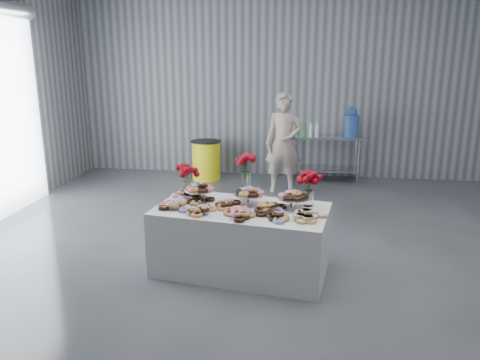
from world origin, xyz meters
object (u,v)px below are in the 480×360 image
object	(u,v)px
water_jug	(351,123)
person	(284,143)
display_table	(242,239)
trash_barrel	(206,160)
prep_table	(323,150)

from	to	relation	value
water_jug	person	xyz separation A→B (m)	(-1.23, -0.84, -0.26)
display_table	person	bearing A→B (deg)	84.64
display_table	trash_barrel	xyz separation A→B (m)	(-1.24, 3.93, 0.01)
display_table	trash_barrel	bearing A→B (deg)	107.54
display_table	prep_table	size ratio (longest dim) A/B	1.27
water_jug	trash_barrel	size ratio (longest dim) A/B	0.72
prep_table	trash_barrel	size ratio (longest dim) A/B	1.96
display_table	water_jug	size ratio (longest dim) A/B	3.43
person	trash_barrel	xyz separation A→B (m)	(-1.55, 0.68, -0.50)
display_table	water_jug	bearing A→B (deg)	69.45
water_jug	trash_barrel	world-z (taller)	water_jug
display_table	water_jug	world-z (taller)	water_jug
display_table	trash_barrel	size ratio (longest dim) A/B	2.48
water_jug	person	size ratio (longest dim) A/B	0.31
water_jug	person	world-z (taller)	person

